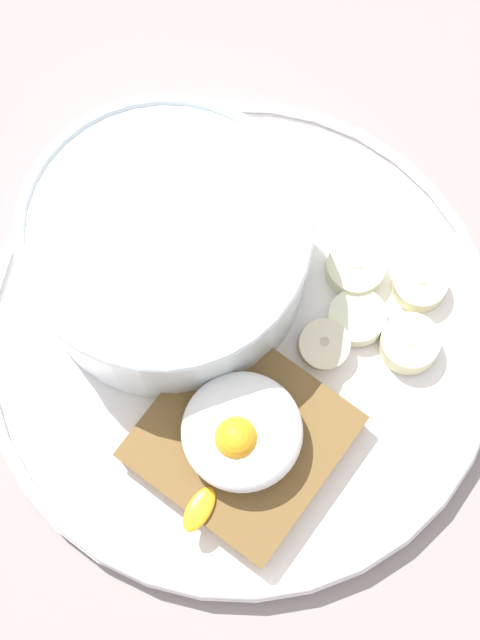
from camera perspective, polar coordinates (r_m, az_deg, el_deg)
ground_plane at (r=49.72cm, az=0.00°, el=-1.38°), size 120.00×120.00×2.00cm
plate at (r=48.00cm, az=0.00°, el=-0.79°), size 27.90×27.90×1.60cm
oatmeal_bowl at (r=46.08cm, az=-4.61°, el=4.48°), size 14.61×14.61×6.44cm
toast_slice at (r=45.57cm, az=0.13°, el=-7.57°), size 10.19×10.19×1.59cm
poached_egg at (r=43.56cm, az=0.06°, el=-7.23°), size 8.39×5.98×3.15cm
banana_slice_front at (r=47.88cm, az=7.52°, el=0.17°), size 3.22×3.29×1.22cm
banana_slice_left at (r=48.93cm, az=11.43°, el=2.28°), size 4.16×4.16×1.36cm
banana_slice_back at (r=48.70cm, az=7.38°, el=3.31°), size 4.51×4.51×1.32cm
banana_slice_right at (r=47.73cm, az=10.79°, el=-1.50°), size 4.26×4.29×1.47cm
banana_slice_inner at (r=47.00cm, az=5.37°, el=-1.57°), size 3.93×3.89×1.77cm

